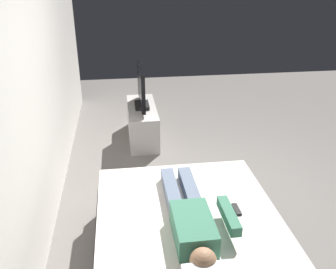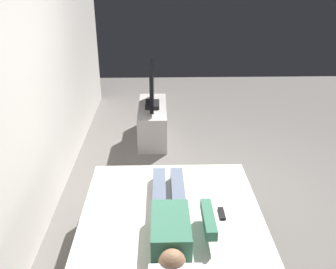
{
  "view_description": "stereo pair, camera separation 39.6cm",
  "coord_description": "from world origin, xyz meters",
  "px_view_note": "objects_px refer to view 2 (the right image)",
  "views": [
    {
      "loc": [
        -3.11,
        0.93,
        2.37
      ],
      "look_at": [
        0.44,
        0.44,
        0.69
      ],
      "focal_mm": 39.23,
      "sensor_mm": 36.0,
      "label": 1
    },
    {
      "loc": [
        -3.15,
        0.53,
        2.37
      ],
      "look_at": [
        0.44,
        0.44,
        0.69
      ],
      "focal_mm": 39.23,
      "sensor_mm": 36.0,
      "label": 2
    }
  ],
  "objects_px": {
    "person": "(172,219)",
    "tv_stand": "(153,122)",
    "tv": "(152,87)",
    "remote": "(222,213)",
    "bed": "(172,258)"
  },
  "relations": [
    {
      "from": "person",
      "to": "tv",
      "type": "bearing_deg",
      "value": 3.89
    },
    {
      "from": "bed",
      "to": "person",
      "type": "relative_size",
      "value": 1.62
    },
    {
      "from": "tv_stand",
      "to": "tv",
      "type": "distance_m",
      "value": 0.53
    },
    {
      "from": "person",
      "to": "tv_stand",
      "type": "xyz_separation_m",
      "value": [
        2.74,
        0.19,
        -0.37
      ]
    },
    {
      "from": "remote",
      "to": "tv",
      "type": "distance_m",
      "value": 2.67
    },
    {
      "from": "remote",
      "to": "tv_stand",
      "type": "distance_m",
      "value": 2.67
    },
    {
      "from": "person",
      "to": "tv_stand",
      "type": "distance_m",
      "value": 2.77
    },
    {
      "from": "bed",
      "to": "remote",
      "type": "bearing_deg",
      "value": -65.81
    },
    {
      "from": "person",
      "to": "remote",
      "type": "xyz_separation_m",
      "value": [
        0.15,
        -0.4,
        -0.07
      ]
    },
    {
      "from": "person",
      "to": "tv_stand",
      "type": "relative_size",
      "value": 1.15
    },
    {
      "from": "tv_stand",
      "to": "person",
      "type": "bearing_deg",
      "value": -176.11
    },
    {
      "from": "person",
      "to": "remote",
      "type": "bearing_deg",
      "value": -69.53
    },
    {
      "from": "bed",
      "to": "remote",
      "type": "xyz_separation_m",
      "value": [
        0.18,
        -0.4,
        0.29
      ]
    },
    {
      "from": "tv",
      "to": "bed",
      "type": "bearing_deg",
      "value": -176.07
    },
    {
      "from": "person",
      "to": "tv",
      "type": "height_order",
      "value": "tv"
    }
  ]
}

